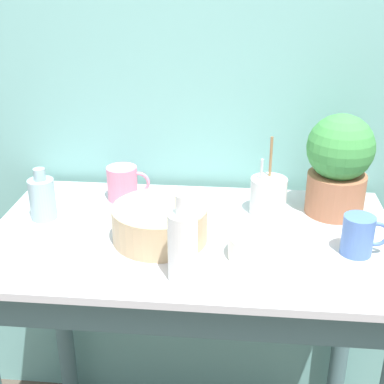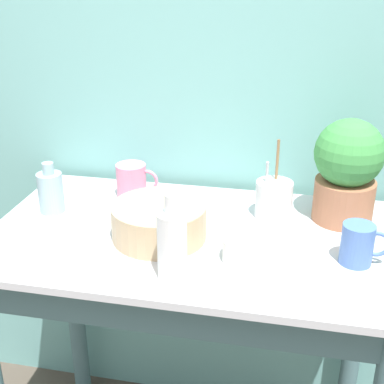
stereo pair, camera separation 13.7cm
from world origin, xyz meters
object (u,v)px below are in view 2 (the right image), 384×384
utensil_cup (274,199)px  potted_plant (347,169)px  bottle_short (51,191)px  mug_blue (358,244)px  bowl_small_enamel_white (254,250)px  bottle_tall (172,244)px  mug_pink (132,181)px  bowl_wash_large (159,222)px

utensil_cup → potted_plant: bearing=6.6°
potted_plant → bottle_short: bearing=-172.0°
mug_blue → bowl_small_enamel_white: (-0.24, -0.04, -0.02)m
bottle_tall → mug_pink: bearing=118.4°
bowl_wash_large → bottle_short: (-0.34, 0.09, 0.02)m
potted_plant → bowl_wash_large: size_ratio=1.18×
bowl_wash_large → utensil_cup: utensil_cup is taller
potted_plant → mug_pink: (-0.62, 0.03, -0.10)m
mug_blue → utensil_cup: size_ratio=0.52×
mug_blue → utensil_cup: (-0.21, 0.21, 0.00)m
mug_blue → mug_pink: 0.69m
potted_plant → mug_pink: size_ratio=2.23×
bowl_wash_large → bowl_small_enamel_white: bowl_wash_large is taller
bowl_small_enamel_white → utensil_cup: utensil_cup is taller
bottle_short → utensil_cup: 0.63m
mug_pink → bowl_small_enamel_white: 0.50m
potted_plant → utensil_cup: 0.21m
potted_plant → bowl_small_enamel_white: potted_plant is taller
bowl_wash_large → bottle_tall: bottle_tall is taller
potted_plant → mug_pink: potted_plant is taller
bowl_wash_large → bottle_tall: (0.08, -0.18, 0.04)m
bottle_short → mug_blue: size_ratio=1.28×
potted_plant → bottle_tall: size_ratio=1.37×
utensil_cup → bottle_short: bearing=-171.5°
mug_blue → bowl_small_enamel_white: size_ratio=0.77×
potted_plant → bowl_small_enamel_white: 0.37m
bottle_short → mug_blue: bearing=-7.9°
bottle_tall → bowl_wash_large: bearing=113.4°
bowl_wash_large → utensil_cup: 0.34m
bottle_short → bowl_small_enamel_white: 0.62m
bottle_tall → utensil_cup: utensil_cup is taller
bottle_tall → mug_blue: (0.42, 0.15, -0.04)m
potted_plant → utensil_cup: (-0.19, -0.02, -0.10)m
potted_plant → bottle_short: 0.83m
potted_plant → mug_pink: bearing=177.1°
mug_pink → potted_plant: bearing=-2.9°
bottle_tall → utensil_cup: bearing=60.6°
mug_blue → utensil_cup: bearing=135.5°
bowl_wash_large → mug_blue: (0.50, -0.03, 0.00)m
potted_plant → mug_pink: 0.63m
potted_plant → mug_blue: (0.02, -0.23, -0.10)m
bowl_wash_large → bowl_small_enamel_white: (0.25, -0.07, -0.02)m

